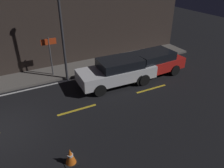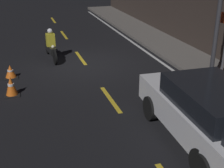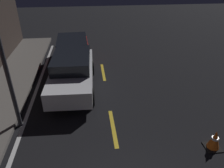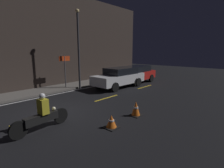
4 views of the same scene
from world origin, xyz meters
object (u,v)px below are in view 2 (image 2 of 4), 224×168
sedan_white (208,113)px  motorcycle (51,47)px  traffic_cone_mid (11,86)px  traffic_cone_near (10,72)px

sedan_white → motorcycle: size_ratio=2.01×
sedan_white → traffic_cone_mid: size_ratio=6.92×
motorcycle → traffic_cone_near: (1.85, -1.76, -0.32)m
sedan_white → traffic_cone_mid: bearing=48.0°
traffic_cone_near → sedan_white: bearing=36.9°
sedan_white → traffic_cone_mid: 6.28m
traffic_cone_near → traffic_cone_mid: bearing=0.2°
sedan_white → motorcycle: (-7.85, -2.75, -0.27)m
motorcycle → traffic_cone_near: 2.57m
motorcycle → traffic_cone_mid: motorcycle is taller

